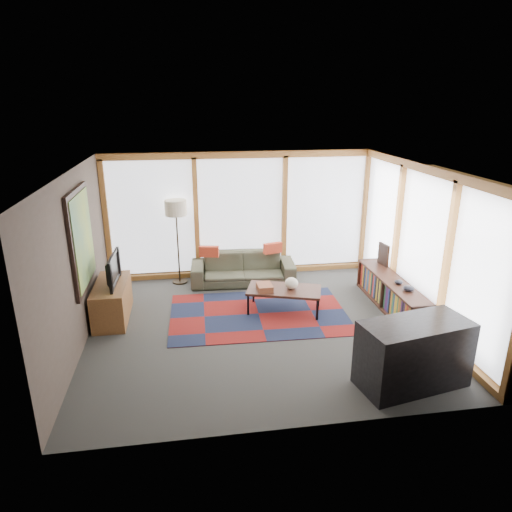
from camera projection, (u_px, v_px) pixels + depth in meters
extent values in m
plane|color=#2E2E2C|center=(260.00, 326.00, 7.57)|extent=(5.50, 5.50, 0.00)
cube|color=#41352D|center=(77.00, 261.00, 6.74)|extent=(0.04, 5.00, 2.60)
cube|color=#41352D|center=(298.00, 327.00, 4.81)|extent=(5.50, 0.04, 2.60)
cube|color=silver|center=(260.00, 169.00, 6.72)|extent=(5.50, 5.00, 0.04)
cube|color=white|center=(241.00, 215.00, 9.45)|extent=(5.30, 0.02, 2.35)
cube|color=white|center=(422.00, 244.00, 7.54)|extent=(0.02, 4.80, 2.35)
cube|color=black|center=(81.00, 239.00, 6.95)|extent=(0.05, 1.35, 1.55)
cube|color=gold|center=(83.00, 239.00, 6.95)|extent=(0.02, 1.20, 1.40)
cube|color=maroon|center=(258.00, 314.00, 8.00)|extent=(3.11, 2.05, 0.01)
imported|color=#3C3F2E|center=(243.00, 268.00, 9.28)|extent=(2.13, 0.95, 0.61)
cube|color=#B73821|center=(209.00, 251.00, 9.03)|extent=(0.40, 0.19, 0.21)
cube|color=#B73821|center=(273.00, 248.00, 9.24)|extent=(0.40, 0.20, 0.21)
cube|color=brown|center=(265.00, 287.00, 7.92)|extent=(0.27, 0.33, 0.11)
ellipsoid|color=beige|center=(292.00, 283.00, 7.96)|extent=(0.25, 0.25, 0.20)
ellipsoid|color=black|center=(409.00, 288.00, 7.54)|extent=(0.20, 0.20, 0.09)
ellipsoid|color=black|center=(399.00, 282.00, 7.83)|extent=(0.15, 0.15, 0.07)
cube|color=black|center=(383.00, 254.00, 8.68)|extent=(0.09, 0.32, 0.42)
cube|color=brown|center=(112.00, 301.00, 7.77)|extent=(0.53, 1.26, 0.63)
imported|color=black|center=(109.00, 270.00, 7.57)|extent=(0.14, 0.90, 0.52)
cube|color=black|center=(413.00, 354.00, 5.90)|extent=(1.51, 0.92, 0.89)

